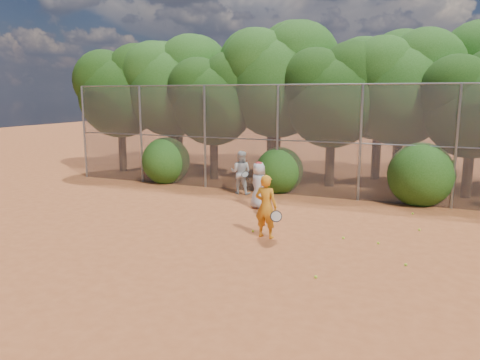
% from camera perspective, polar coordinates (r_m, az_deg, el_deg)
% --- Properties ---
extents(ground, '(80.00, 80.00, 0.00)m').
position_cam_1_polar(ground, '(11.86, -0.30, -7.61)').
color(ground, '#A85125').
rests_on(ground, ground).
extents(fence_back, '(20.05, 0.09, 4.03)m').
position_cam_1_polar(fence_back, '(17.06, 7.39, 4.91)').
color(fence_back, gray).
rests_on(fence_back, ground).
extents(tree_0, '(4.38, 3.81, 6.00)m').
position_cam_1_polar(tree_0, '(23.06, -14.28, 10.78)').
color(tree_0, black).
rests_on(tree_0, ground).
extents(tree_1, '(4.64, 4.03, 6.35)m').
position_cam_1_polar(tree_1, '(22.07, -8.22, 11.62)').
color(tree_1, black).
rests_on(tree_1, ground).
extents(tree_2, '(3.99, 3.47, 5.47)m').
position_cam_1_polar(tree_2, '(20.25, -3.09, 10.19)').
color(tree_2, black).
rests_on(tree_2, ground).
extents(tree_3, '(4.89, 4.26, 6.70)m').
position_cam_1_polar(tree_3, '(20.24, 4.73, 12.46)').
color(tree_3, black).
rests_on(tree_3, ground).
extents(tree_4, '(4.19, 3.64, 5.73)m').
position_cam_1_polar(tree_4, '(18.99, 11.37, 10.51)').
color(tree_4, black).
rests_on(tree_4, ground).
extents(tree_5, '(4.51, 3.92, 6.17)m').
position_cam_1_polar(tree_5, '(19.44, 19.28, 10.98)').
color(tree_5, black).
rests_on(tree_5, ground).
extents(tree_6, '(3.86, 3.36, 5.29)m').
position_cam_1_polar(tree_6, '(18.41, 26.78, 8.71)').
color(tree_6, black).
rests_on(tree_6, ground).
extents(tree_9, '(4.83, 4.20, 6.62)m').
position_cam_1_polar(tree_9, '(24.57, -7.42, 11.92)').
color(tree_9, black).
rests_on(tree_9, ground).
extents(tree_10, '(5.15, 4.48, 7.06)m').
position_cam_1_polar(tree_10, '(22.66, 4.10, 12.84)').
color(tree_10, black).
rests_on(tree_10, ground).
extents(tree_11, '(4.64, 4.03, 6.35)m').
position_cam_1_polar(tree_11, '(21.13, 16.87, 11.35)').
color(tree_11, black).
rests_on(tree_11, ground).
extents(bush_0, '(2.00, 2.00, 2.00)m').
position_cam_1_polar(bush_0, '(19.85, -9.01, 2.58)').
color(bush_0, '#1E4A12').
rests_on(bush_0, ground).
extents(bush_1, '(1.80, 1.80, 1.80)m').
position_cam_1_polar(bush_1, '(17.74, 4.83, 1.42)').
color(bush_1, '#1E4A12').
rests_on(bush_1, ground).
extents(bush_2, '(2.20, 2.20, 2.20)m').
position_cam_1_polar(bush_2, '(16.85, 21.20, 0.95)').
color(bush_2, '#1E4A12').
rests_on(bush_2, ground).
extents(player_yellow, '(0.84, 0.54, 1.65)m').
position_cam_1_polar(player_yellow, '(12.07, 3.18, -3.24)').
color(player_yellow, orange).
rests_on(player_yellow, ground).
extents(player_teen, '(0.88, 0.82, 1.54)m').
position_cam_1_polar(player_teen, '(15.16, 2.29, -0.63)').
color(player_teen, silver).
rests_on(player_teen, ground).
extents(player_white, '(0.88, 0.76, 1.61)m').
position_cam_1_polar(player_white, '(17.34, 0.10, 0.93)').
color(player_white, silver).
rests_on(player_white, ground).
extents(ball_0, '(0.07, 0.07, 0.07)m').
position_cam_1_polar(ball_0, '(12.40, 12.49, -6.90)').
color(ball_0, '#BBE129').
rests_on(ball_0, ground).
extents(ball_1, '(0.07, 0.07, 0.07)m').
position_cam_1_polar(ball_1, '(13.71, 21.03, -5.67)').
color(ball_1, '#BBE129').
rests_on(ball_1, ground).
extents(ball_2, '(0.07, 0.07, 0.07)m').
position_cam_1_polar(ball_2, '(9.77, 9.22, -11.58)').
color(ball_2, '#BBE129').
rests_on(ball_2, ground).
extents(ball_3, '(0.07, 0.07, 0.07)m').
position_cam_1_polar(ball_3, '(12.20, 16.50, -7.37)').
color(ball_3, '#BBE129').
rests_on(ball_3, ground).
extents(ball_4, '(0.07, 0.07, 0.07)m').
position_cam_1_polar(ball_4, '(12.70, 1.59, -6.23)').
color(ball_4, '#BBE129').
rests_on(ball_4, ground).
extents(ball_5, '(0.07, 0.07, 0.07)m').
position_cam_1_polar(ball_5, '(15.45, 20.30, -3.85)').
color(ball_5, '#BBE129').
rests_on(ball_5, ground).
extents(ball_6, '(0.07, 0.07, 0.07)m').
position_cam_1_polar(ball_6, '(10.90, 19.55, -9.70)').
color(ball_6, '#BBE129').
rests_on(ball_6, ground).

